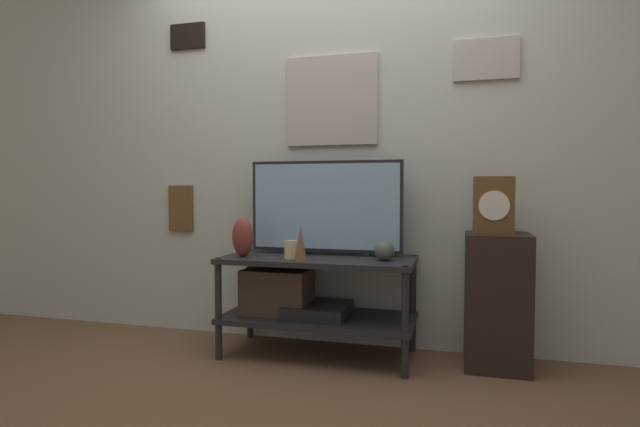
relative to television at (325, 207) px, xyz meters
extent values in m
plane|color=brown|center=(-0.02, -0.41, -0.88)|extent=(12.00, 12.00, 0.00)
cube|color=beige|center=(-0.02, 0.19, 0.47)|extent=(6.40, 0.06, 2.70)
cube|color=#B2ADA3|center=(0.00, 0.15, 0.66)|extent=(0.58, 0.02, 0.56)
cube|color=#B2BCC6|center=(0.00, 0.14, 0.66)|extent=(0.54, 0.01, 0.52)
cube|color=black|center=(-1.01, 0.15, 1.14)|extent=(0.25, 0.02, 0.17)
cube|color=beige|center=(-1.01, 0.14, 1.14)|extent=(0.22, 0.01, 0.13)
cube|color=#B7B2A8|center=(0.92, 0.15, 0.85)|extent=(0.36, 0.02, 0.24)
cube|color=#BCB299|center=(0.92, 0.14, 0.85)|extent=(0.33, 0.01, 0.20)
cube|color=brown|center=(-1.07, 0.15, -0.03)|extent=(0.18, 0.02, 0.32)
cube|color=slate|center=(-1.07, 0.14, -0.03)|extent=(0.14, 0.01, 0.28)
cube|color=#232326|center=(-0.02, -0.11, -0.31)|extent=(1.12, 0.51, 0.03)
cube|color=#232326|center=(-0.02, -0.11, -0.65)|extent=(1.12, 0.51, 0.03)
cylinder|color=#232326|center=(-0.55, -0.34, -0.58)|extent=(0.04, 0.04, 0.58)
cylinder|color=#232326|center=(0.52, -0.34, -0.58)|extent=(0.04, 0.04, 0.58)
cylinder|color=#232326|center=(-0.55, 0.11, -0.58)|extent=(0.04, 0.04, 0.58)
cylinder|color=#232326|center=(0.52, 0.11, -0.58)|extent=(0.04, 0.04, 0.58)
cube|color=black|center=(-0.02, -0.11, -0.60)|extent=(0.36, 0.36, 0.07)
cube|color=#47382D|center=(-0.27, -0.11, -0.51)|extent=(0.39, 0.28, 0.27)
cylinder|color=black|center=(-0.26, 0.00, -0.28)|extent=(0.05, 0.05, 0.02)
cylinder|color=black|center=(0.26, 0.00, -0.28)|extent=(0.05, 0.05, 0.02)
cube|color=black|center=(0.00, 0.00, 0.00)|extent=(0.93, 0.04, 0.55)
cube|color=#8CB2D1|center=(0.00, -0.01, 0.00)|extent=(0.90, 0.01, 0.51)
sphere|color=#4C5647|center=(0.38, -0.15, -0.24)|extent=(0.11, 0.11, 0.11)
cone|color=brown|center=(-0.06, -0.31, -0.20)|extent=(0.07, 0.07, 0.19)
ellipsoid|color=brown|center=(-0.45, -0.21, -0.18)|extent=(0.13, 0.11, 0.23)
cylinder|color=beige|center=(-0.15, -0.22, -0.24)|extent=(0.07, 0.07, 0.10)
cube|color=black|center=(0.98, -0.03, -0.51)|extent=(0.34, 0.35, 0.74)
cube|color=brown|center=(0.96, -0.06, 0.02)|extent=(0.21, 0.10, 0.31)
cylinder|color=white|center=(0.96, -0.11, 0.02)|extent=(0.16, 0.01, 0.16)
camera|label=1|loc=(0.77, -2.91, 0.10)|focal=28.00mm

